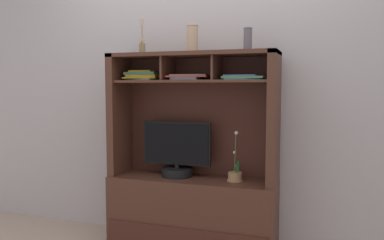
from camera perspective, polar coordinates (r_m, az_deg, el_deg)
name	(u,v)px	position (r m, az deg, el deg)	size (l,w,h in m)	color
back_wall	(201,72)	(3.29, 1.30, 6.89)	(6.00, 0.02, 2.80)	#B4ADB2
media_console	(192,188)	(3.18, 0.05, -9.78)	(1.32, 0.43, 1.54)	#4B2A1F
tv_monitor	(177,154)	(3.18, -2.20, -4.97)	(0.56, 0.25, 0.44)	black
potted_orchid	(235,175)	(3.06, 6.22, -7.86)	(0.12, 0.12, 0.38)	#A87C55
magazine_stack_left	(143,76)	(3.25, -7.03, 6.35)	(0.30, 0.23, 0.08)	gray
magazine_stack_centre	(188,77)	(3.08, -0.55, 6.18)	(0.34, 0.24, 0.04)	slate
magazine_stack_right	(244,77)	(2.95, 7.53, 6.10)	(0.32, 0.25, 0.04)	#406D66
diffuser_bottle	(142,48)	(3.26, -7.18, 10.27)	(0.05, 0.05, 0.28)	olive
ceramic_vase	(192,39)	(3.10, 0.05, 11.62)	(0.09, 0.09, 0.21)	tan
accent_vase	(248,39)	(3.00, 8.03, 11.41)	(0.07, 0.07, 0.17)	#5B535D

